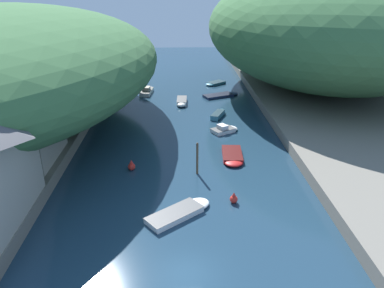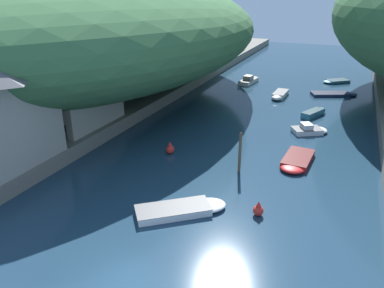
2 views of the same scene
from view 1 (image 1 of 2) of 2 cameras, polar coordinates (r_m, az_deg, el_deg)
name	(u,v)px [view 1 (image 1 of 2)]	position (r m, az deg, el deg)	size (l,w,h in m)	color
water_surface	(181,123)	(53.42, -1.71, 3.27)	(130.00, 130.00, 0.00)	#1E384C
left_bank	(12,120)	(58.03, -25.69, 3.27)	(22.00, 120.00, 1.37)	slate
right_bank	(344,116)	(58.30, 22.17, 3.97)	(22.00, 120.00, 1.37)	slate
hillside_right	(321,28)	(71.51, 19.07, 16.42)	(38.90, 54.46, 19.43)	#3D6B3D
boathouse_shed	(21,137)	(42.33, -24.57, 0.92)	(7.18, 9.01, 4.68)	#B2A899
boat_yellow_tender	(182,211)	(32.94, -1.59, -10.24)	(6.15, 5.42, 0.52)	white
boat_far_right_bank	(225,129)	(50.26, 5.07, 2.25)	(4.11, 3.44, 1.06)	white
boat_small_dinghy	(215,83)	(73.71, 3.45, 9.21)	(4.48, 4.14, 0.48)	teal
boat_mid_channel	(182,102)	(61.56, -1.58, 6.42)	(1.72, 4.88, 0.72)	white
boat_near_quay	(147,91)	(68.44, -6.84, 8.09)	(2.36, 5.89, 1.30)	silver
boat_open_rowboat	(233,157)	(42.68, 6.19, -1.95)	(2.48, 5.32, 0.54)	red
boat_white_cruiser	(219,114)	(56.08, 4.10, 4.61)	(2.78, 4.44, 0.71)	teal
boat_navy_launch	(222,95)	(66.18, 4.63, 7.45)	(6.76, 4.54, 0.41)	navy
mooring_post_middle	(197,158)	(38.59, 0.81, -2.20)	(0.24, 0.24, 3.56)	brown
channel_buoy_near	(234,199)	(34.56, 6.38, -8.28)	(0.73, 0.73, 1.09)	red
channel_buoy_far	(132,166)	(40.45, -9.19, -3.34)	(0.79, 0.79, 1.19)	red
person_on_quay	(55,134)	(46.03, -20.13, 1.46)	(0.23, 0.38, 1.69)	#282D3D
person_by_boathouse	(35,168)	(38.53, -22.87, -3.34)	(0.25, 0.40, 1.69)	#282D3D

